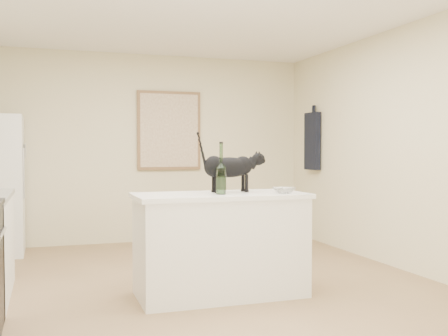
{
  "coord_description": "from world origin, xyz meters",
  "views": [
    {
      "loc": [
        -1.34,
        -4.61,
        1.28
      ],
      "look_at": [
        0.15,
        -0.15,
        1.12
      ],
      "focal_mm": 42.64,
      "sensor_mm": 36.0,
      "label": 1
    }
  ],
  "objects": [
    {
      "name": "wall_right",
      "position": [
        2.25,
        0.0,
        1.3
      ],
      "size": [
        0.0,
        5.5,
        5.5
      ],
      "primitive_type": "plane",
      "rotation": [
        1.57,
        0.0,
        -1.57
      ],
      "color": "beige",
      "rests_on": "ground"
    },
    {
      "name": "wall_back",
      "position": [
        0.0,
        2.75,
        1.3
      ],
      "size": [
        4.5,
        0.0,
        4.5
      ],
      "primitive_type": "plane",
      "rotation": [
        1.57,
        0.0,
        0.0
      ],
      "color": "beige",
      "rests_on": "ground"
    },
    {
      "name": "fridge_paper",
      "position": [
        -1.6,
        2.45,
        1.27
      ],
      "size": [
        0.05,
        0.12,
        0.17
      ],
      "primitive_type": "cube",
      "rotation": [
        0.0,
        0.0,
        0.39
      ],
      "color": "silver",
      "rests_on": "fridge"
    },
    {
      "name": "island_top",
      "position": [
        0.1,
        -0.2,
        0.88
      ],
      "size": [
        1.5,
        0.7,
        0.04
      ],
      "primitive_type": "cube",
      "color": "white",
      "rests_on": "island_base"
    },
    {
      "name": "glass_bowl",
      "position": [
        0.63,
        -0.37,
        0.93
      ],
      "size": [
        0.26,
        0.26,
        0.05
      ],
      "primitive_type": "imported",
      "rotation": [
        0.0,
        0.0,
        -0.29
      ],
      "color": "silver",
      "rests_on": "island_top"
    },
    {
      "name": "island_base",
      "position": [
        0.1,
        -0.2,
        0.43
      ],
      "size": [
        1.44,
        0.67,
        0.86
      ],
      "primitive_type": "cube",
      "color": "white",
      "rests_on": "floor"
    },
    {
      "name": "artwork_canvas",
      "position": [
        0.3,
        2.7,
        1.55
      ],
      "size": [
        0.82,
        0.0,
        1.02
      ],
      "primitive_type": "cube",
      "color": "beige",
      "rests_on": "wall_back"
    },
    {
      "name": "artwork_frame",
      "position": [
        0.3,
        2.72,
        1.55
      ],
      "size": [
        0.9,
        0.03,
        1.1
      ],
      "primitive_type": "cube",
      "color": "brown",
      "rests_on": "wall_back"
    },
    {
      "name": "floor",
      "position": [
        0.0,
        0.0,
        0.0
      ],
      "size": [
        5.5,
        5.5,
        0.0
      ],
      "primitive_type": "plane",
      "color": "#93734E",
      "rests_on": "ground"
    },
    {
      "name": "black_cat",
      "position": [
        0.21,
        -0.11,
        1.1
      ],
      "size": [
        0.58,
        0.19,
        0.4
      ],
      "primitive_type": null,
      "rotation": [
        0.0,
        0.0,
        0.03
      ],
      "color": "black",
      "rests_on": "island_top"
    },
    {
      "name": "ceiling",
      "position": [
        0.0,
        0.0,
        2.6
      ],
      "size": [
        5.5,
        5.5,
        0.0
      ],
      "primitive_type": "plane",
      "rotation": [
        3.14,
        0.0,
        0.0
      ],
      "color": "white",
      "rests_on": "ground"
    },
    {
      "name": "wine_bottle",
      "position": [
        0.08,
        -0.29,
        1.1
      ],
      "size": [
        0.09,
        0.09,
        0.4
      ],
      "primitive_type": "cylinder",
      "rotation": [
        0.0,
        0.0,
        -0.13
      ],
      "color": "#225421",
      "rests_on": "island_top"
    },
    {
      "name": "wall_front",
      "position": [
        0.0,
        -2.75,
        1.3
      ],
      "size": [
        4.5,
        0.0,
        4.5
      ],
      "primitive_type": "plane",
      "rotation": [
        -1.57,
        0.0,
        0.0
      ],
      "color": "beige",
      "rests_on": "ground"
    },
    {
      "name": "hanging_garment",
      "position": [
        2.19,
        2.05,
        1.4
      ],
      "size": [
        0.08,
        0.34,
        0.8
      ],
      "primitive_type": "cube",
      "color": "black",
      "rests_on": "wall_right"
    }
  ]
}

